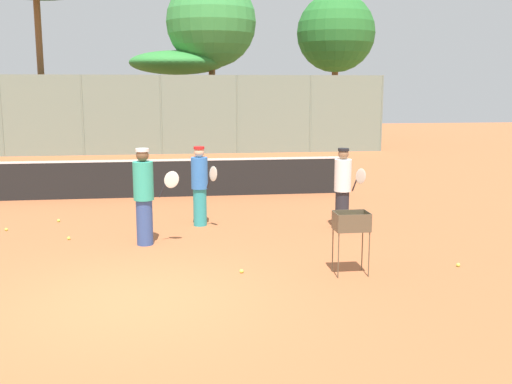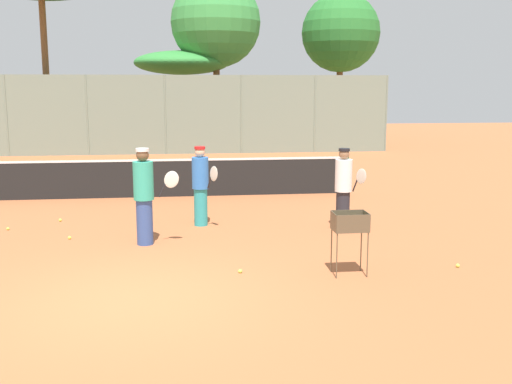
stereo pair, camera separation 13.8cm
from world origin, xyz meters
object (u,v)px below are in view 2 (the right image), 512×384
Objects in this scene: player_yellow_shirt at (201,185)px; tennis_net at (156,177)px; player_white_outfit at (344,188)px; player_red_cap at (144,195)px; ball_cart at (350,227)px.

tennis_net is at bearing 167.05° from player_yellow_shirt.
player_white_outfit is 3.13m from player_yellow_shirt.
player_white_outfit is 4.26m from player_red_cap.
player_yellow_shirt is at bearing -129.87° from player_white_outfit.
player_red_cap is 4.19m from ball_cart.
player_white_outfit is 3.22m from ball_cart.
tennis_net is 8.25m from ball_cart.
ball_cart is (3.46, -2.35, -0.18)m from player_red_cap.
player_red_cap reaches higher than tennis_net.
player_yellow_shirt reaches higher than tennis_net.
player_white_outfit is (4.19, -4.35, 0.36)m from tennis_net.
player_white_outfit is at bearing -46.08° from tennis_net.
player_red_cap is (-4.19, -0.78, 0.07)m from player_white_outfit.
player_red_cap is at bearing 145.76° from ball_cart.
player_yellow_shirt is at bearing 67.16° from player_red_cap.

